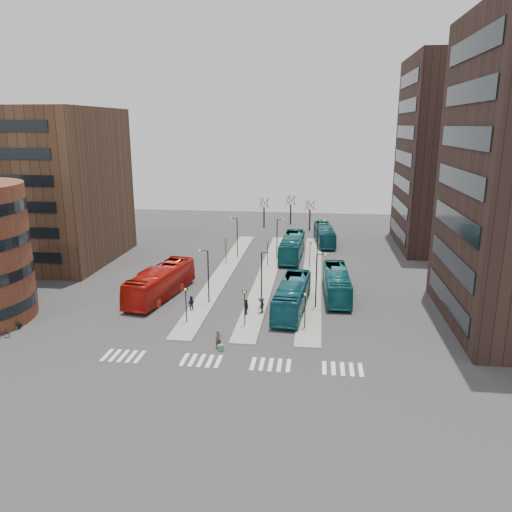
# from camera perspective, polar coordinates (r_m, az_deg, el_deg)

# --- Properties ---
(ground) EXTENTS (160.00, 160.00, 0.00)m
(ground) POSITION_cam_1_polar(r_m,az_deg,el_deg) (40.39, -6.20, -14.39)
(ground) COLOR #2D2D2F
(ground) RESTS_ON ground
(island_left) EXTENTS (2.50, 45.00, 0.15)m
(island_left) POSITION_cam_1_polar(r_m,az_deg,el_deg) (68.32, -3.72, -1.89)
(island_left) COLOR gray
(island_left) RESTS_ON ground
(island_mid) EXTENTS (2.50, 45.00, 0.15)m
(island_mid) POSITION_cam_1_polar(r_m,az_deg,el_deg) (67.47, 1.30, -2.08)
(island_mid) COLOR gray
(island_mid) RESTS_ON ground
(island_right) EXTENTS (2.50, 45.00, 0.15)m
(island_right) POSITION_cam_1_polar(r_m,az_deg,el_deg) (67.15, 6.40, -2.25)
(island_right) COLOR gray
(island_right) RESTS_ON ground
(suitcase) EXTENTS (0.56, 0.50, 0.59)m
(suitcase) POSITION_cam_1_polar(r_m,az_deg,el_deg) (45.48, -4.01, -10.42)
(suitcase) COLOR navy
(suitcase) RESTS_ON ground
(red_bus) EXTENTS (5.17, 13.37, 3.63)m
(red_bus) POSITION_cam_1_polar(r_m,az_deg,el_deg) (59.38, -10.85, -2.95)
(red_bus) COLOR #B5160D
(red_bus) RESTS_ON ground
(teal_bus_a) EXTENTS (3.80, 12.25, 3.36)m
(teal_bus_a) POSITION_cam_1_polar(r_m,az_deg,el_deg) (54.20, 4.15, -4.60)
(teal_bus_a) COLOR #124F5B
(teal_bus_a) RESTS_ON ground
(teal_bus_b) EXTENTS (3.39, 12.67, 3.50)m
(teal_bus_b) POSITION_cam_1_polar(r_m,az_deg,el_deg) (75.68, 4.15, 1.06)
(teal_bus_b) COLOR #12575B
(teal_bus_b) RESTS_ON ground
(teal_bus_c) EXTENTS (3.14, 11.66, 3.22)m
(teal_bus_c) POSITION_cam_1_polar(r_m,az_deg,el_deg) (59.32, 9.20, -3.11)
(teal_bus_c) COLOR #135B61
(teal_bus_c) RESTS_ON ground
(teal_bus_d) EXTENTS (3.78, 11.57, 3.16)m
(teal_bus_d) POSITION_cam_1_polar(r_m,az_deg,el_deg) (85.31, 7.83, 2.41)
(teal_bus_d) COLOR #12505E
(teal_bus_d) RESTS_ON ground
(traveller) EXTENTS (0.72, 0.66, 1.66)m
(traveller) POSITION_cam_1_polar(r_m,az_deg,el_deg) (45.84, -4.33, -9.48)
(traveller) COLOR #47412A
(traveller) RESTS_ON ground
(commuter_a) EXTENTS (0.86, 0.69, 1.69)m
(commuter_a) POSITION_cam_1_polar(r_m,az_deg,el_deg) (54.81, -7.43, -5.40)
(commuter_a) COLOR black
(commuter_a) RESTS_ON ground
(commuter_b) EXTENTS (0.65, 1.13, 1.81)m
(commuter_b) POSITION_cam_1_polar(r_m,az_deg,el_deg) (53.06, -1.10, -5.89)
(commuter_b) COLOR black
(commuter_b) RESTS_ON ground
(commuter_c) EXTENTS (0.99, 1.32, 1.81)m
(commuter_c) POSITION_cam_1_polar(r_m,az_deg,el_deg) (53.51, 0.62, -5.70)
(commuter_c) COLOR black
(commuter_c) RESTS_ON ground
(bicycle_near) EXTENTS (1.70, 0.72, 0.87)m
(bicycle_near) POSITION_cam_1_polar(r_m,az_deg,el_deg) (53.73, -27.12, -7.86)
(bicycle_near) COLOR gray
(bicycle_near) RESTS_ON ground
(bicycle_mid) EXTENTS (1.55, 0.98, 0.90)m
(bicycle_mid) POSITION_cam_1_polar(r_m,az_deg,el_deg) (55.25, -25.98, -7.10)
(bicycle_mid) COLOR gray
(bicycle_mid) RESTS_ON ground
(bicycle_far) EXTENTS (1.74, 1.10, 0.86)m
(bicycle_far) POSITION_cam_1_polar(r_m,az_deg,el_deg) (55.34, -25.92, -7.08)
(bicycle_far) COLOR gray
(bicycle_far) RESTS_ON ground
(crosswalk_stripes) EXTENTS (22.35, 2.40, 0.01)m
(crosswalk_stripes) POSITION_cam_1_polar(r_m,az_deg,el_deg) (43.52, -2.68, -12.04)
(crosswalk_stripes) COLOR silver
(crosswalk_stripes) RESTS_ON ground
(office_block) EXTENTS (25.00, 20.12, 22.00)m
(office_block) POSITION_cam_1_polar(r_m,az_deg,el_deg) (80.89, -24.83, 7.30)
(office_block) COLOR #4E3424
(office_block) RESTS_ON ground
(tower_far) EXTENTS (20.12, 20.00, 30.00)m
(tower_far) POSITION_cam_1_polar(r_m,az_deg,el_deg) (87.55, 23.11, 10.58)
(tower_far) COLOR #31201B
(tower_far) RESTS_ON ground
(sign_poles) EXTENTS (12.45, 22.12, 3.65)m
(sign_poles) POSITION_cam_1_polar(r_m,az_deg,el_deg) (60.18, 0.24, -1.86)
(sign_poles) COLOR black
(sign_poles) RESTS_ON ground
(lamp_posts) EXTENTS (14.04, 20.24, 6.12)m
(lamp_posts) POSITION_cam_1_polar(r_m,az_deg,el_deg) (64.55, 1.69, 0.37)
(lamp_posts) COLOR black
(lamp_posts) RESTS_ON ground
(bare_trees) EXTENTS (10.97, 8.14, 5.90)m
(bare_trees) POSITION_cam_1_polar(r_m,az_deg,el_deg) (98.55, 3.67, 4.86)
(bare_trees) COLOR black
(bare_trees) RESTS_ON ground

